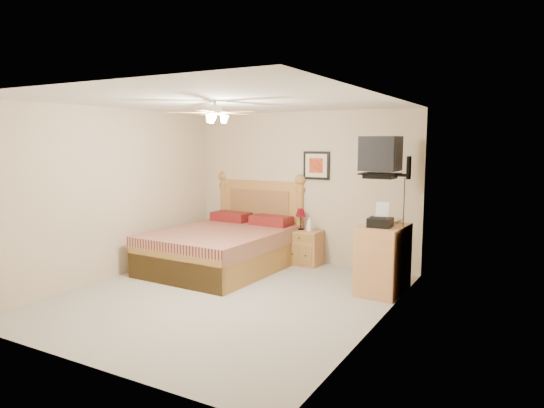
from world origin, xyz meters
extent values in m
plane|color=#9C988C|center=(0.00, 0.00, 0.00)|extent=(4.50, 4.50, 0.00)
cube|color=white|center=(0.00, 0.00, 2.50)|extent=(4.00, 4.50, 0.04)
cube|color=#C6B392|center=(0.00, 2.25, 1.25)|extent=(4.00, 0.04, 2.50)
cube|color=#C6B392|center=(0.00, -2.25, 1.25)|extent=(4.00, 0.04, 2.50)
cube|color=#C6B392|center=(-2.00, 0.00, 1.25)|extent=(0.04, 4.50, 2.50)
cube|color=#C6B392|center=(2.00, 0.00, 1.25)|extent=(0.04, 4.50, 2.50)
cube|color=#B67347|center=(0.17, 2.00, 0.28)|extent=(0.52, 0.39, 0.57)
imported|color=white|center=(0.26, 1.99, 0.68)|extent=(0.12, 0.12, 0.23)
cube|color=black|center=(0.27, 2.23, 1.62)|extent=(0.46, 0.04, 0.46)
cube|color=#C67F4D|center=(1.73, 1.15, 0.46)|extent=(0.58, 0.80, 0.91)
imported|color=#B5A793|center=(1.66, 1.46, 0.92)|extent=(0.21, 0.27, 0.02)
imported|color=gray|center=(1.67, 1.48, 0.95)|extent=(0.25, 0.31, 0.02)
camera|label=1|loc=(3.50, -5.06, 2.01)|focal=32.00mm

